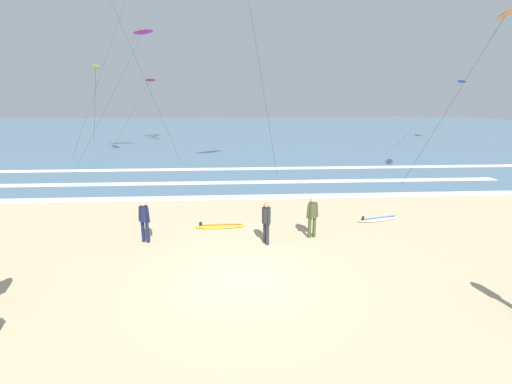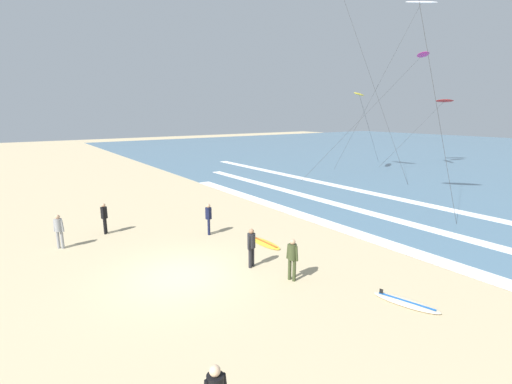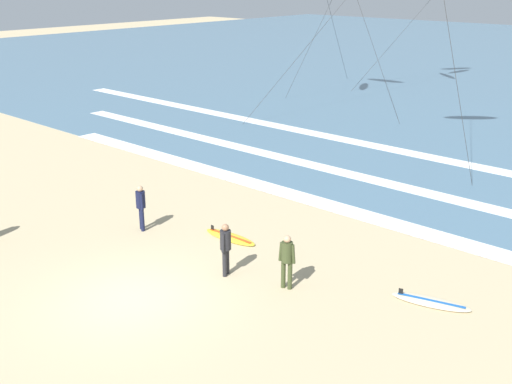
{
  "view_description": "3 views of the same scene",
  "coord_description": "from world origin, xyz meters",
  "px_view_note": "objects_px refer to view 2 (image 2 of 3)",
  "views": [
    {
      "loc": [
        -0.29,
        -10.1,
        5.23
      ],
      "look_at": [
        0.82,
        7.25,
        0.84
      ],
      "focal_mm": 25.95,
      "sensor_mm": 36.0,
      "label": 1
    },
    {
      "loc": [
        11.91,
        -4.85,
        6.03
      ],
      "look_at": [
        -1.75,
        4.79,
        2.33
      ],
      "focal_mm": 25.03,
      "sensor_mm": 36.0,
      "label": 2
    },
    {
      "loc": [
        12.5,
        -8.86,
        8.36
      ],
      "look_at": [
        0.03,
        4.97,
        1.76
      ],
      "focal_mm": 43.68,
      "sensor_mm": 36.0,
      "label": 3
    }
  ],
  "objects_px": {
    "surfer_right_near": "(59,228)",
    "kite_yellow_high_left": "(359,95)",
    "surfer_background_far": "(104,215)",
    "kite_red_high_right": "(444,101)",
    "surfer_left_near": "(209,216)",
    "surfboard_left_pile": "(265,243)",
    "kite_white_mid_center": "(421,4)",
    "surfer_left_far": "(292,256)",
    "kite_magenta_low_near": "(422,56)",
    "surfer_foreground_main": "(251,244)",
    "surfboard_near_water": "(406,302)"
  },
  "relations": [
    {
      "from": "surfboard_near_water",
      "to": "kite_white_mid_center",
      "type": "height_order",
      "value": "kite_white_mid_center"
    },
    {
      "from": "surfboard_near_water",
      "to": "surfer_left_near",
      "type": "bearing_deg",
      "value": -168.36
    },
    {
      "from": "kite_magenta_low_near",
      "to": "surfer_foreground_main",
      "type": "bearing_deg",
      "value": -70.0
    },
    {
      "from": "surfer_left_near",
      "to": "surfboard_near_water",
      "type": "bearing_deg",
      "value": 11.64
    },
    {
      "from": "surfboard_near_water",
      "to": "surfer_background_far",
      "type": "bearing_deg",
      "value": -154.06
    },
    {
      "from": "surfer_left_near",
      "to": "surfboard_left_pile",
      "type": "bearing_deg",
      "value": 28.66
    },
    {
      "from": "surfer_foreground_main",
      "to": "kite_yellow_high_left",
      "type": "distance_m",
      "value": 26.46
    },
    {
      "from": "surfer_left_near",
      "to": "kite_red_high_right",
      "type": "xyz_separation_m",
      "value": [
        -6.49,
        34.06,
        6.44
      ]
    },
    {
      "from": "surfer_right_near",
      "to": "surfboard_near_water",
      "type": "xyz_separation_m",
      "value": [
        11.9,
        8.45,
        -0.91
      ]
    },
    {
      "from": "surfboard_near_water",
      "to": "kite_yellow_high_left",
      "type": "height_order",
      "value": "kite_yellow_high_left"
    },
    {
      "from": "surfer_background_far",
      "to": "kite_white_mid_center",
      "type": "height_order",
      "value": "kite_white_mid_center"
    },
    {
      "from": "surfboard_near_water",
      "to": "kite_white_mid_center",
      "type": "bearing_deg",
      "value": 122.48
    },
    {
      "from": "surfer_foreground_main",
      "to": "surfer_background_far",
      "type": "relative_size",
      "value": 1.0
    },
    {
      "from": "surfer_foreground_main",
      "to": "kite_red_high_right",
      "type": "bearing_deg",
      "value": 107.66
    },
    {
      "from": "surfer_right_near",
      "to": "kite_yellow_high_left",
      "type": "bearing_deg",
      "value": 102.81
    },
    {
      "from": "surfer_background_far",
      "to": "surfer_foreground_main",
      "type": "bearing_deg",
      "value": 26.41
    },
    {
      "from": "surfer_left_near",
      "to": "surfer_background_far",
      "type": "relative_size",
      "value": 1.0
    },
    {
      "from": "surfer_background_far",
      "to": "surfer_right_near",
      "type": "bearing_deg",
      "value": -65.12
    },
    {
      "from": "surfer_left_near",
      "to": "surfer_background_far",
      "type": "height_order",
      "value": "same"
    },
    {
      "from": "surfer_foreground_main",
      "to": "kite_magenta_low_near",
      "type": "xyz_separation_m",
      "value": [
        -9.94,
        27.3,
        10.64
      ]
    },
    {
      "from": "surfer_right_near",
      "to": "kite_red_high_right",
      "type": "bearing_deg",
      "value": 96.1
    },
    {
      "from": "surfboard_near_water",
      "to": "kite_red_high_right",
      "type": "relative_size",
      "value": 0.25
    },
    {
      "from": "surfer_left_near",
      "to": "kite_white_mid_center",
      "type": "height_order",
      "value": "kite_white_mid_center"
    },
    {
      "from": "kite_red_high_right",
      "to": "surfer_left_far",
      "type": "bearing_deg",
      "value": -69.33
    },
    {
      "from": "surfboard_left_pile",
      "to": "kite_red_high_right",
      "type": "height_order",
      "value": "kite_red_high_right"
    },
    {
      "from": "kite_red_high_right",
      "to": "kite_magenta_low_near",
      "type": "bearing_deg",
      "value": -81.69
    },
    {
      "from": "surfer_background_far",
      "to": "kite_red_high_right",
      "type": "xyz_separation_m",
      "value": [
        -3.32,
        38.33,
        6.44
      ]
    },
    {
      "from": "kite_magenta_low_near",
      "to": "surfer_right_near",
      "type": "bearing_deg",
      "value": -84.38
    },
    {
      "from": "surfer_foreground_main",
      "to": "surfer_background_far",
      "type": "height_order",
      "value": "same"
    },
    {
      "from": "surfer_left_far",
      "to": "surfboard_left_pile",
      "type": "distance_m",
      "value": 3.96
    },
    {
      "from": "surfer_left_near",
      "to": "kite_magenta_low_near",
      "type": "distance_m",
      "value": 29.37
    },
    {
      "from": "surfer_foreground_main",
      "to": "surfer_left_far",
      "type": "xyz_separation_m",
      "value": [
        1.83,
        0.55,
        0.0
      ]
    },
    {
      "from": "surfer_left_near",
      "to": "kite_yellow_high_left",
      "type": "distance_m",
      "value": 24.14
    },
    {
      "from": "surfboard_near_water",
      "to": "kite_magenta_low_near",
      "type": "relative_size",
      "value": 0.15
    },
    {
      "from": "surfer_left_far",
      "to": "kite_white_mid_center",
      "type": "bearing_deg",
      "value": 114.81
    },
    {
      "from": "surfboard_left_pile",
      "to": "kite_red_high_right",
      "type": "relative_size",
      "value": 0.24
    },
    {
      "from": "surfer_left_near",
      "to": "kite_white_mid_center",
      "type": "relative_size",
      "value": 0.1
    },
    {
      "from": "surfer_left_near",
      "to": "surfer_left_far",
      "type": "relative_size",
      "value": 1.0
    },
    {
      "from": "surfboard_near_water",
      "to": "surfboard_left_pile",
      "type": "height_order",
      "value": "same"
    },
    {
      "from": "surfer_left_far",
      "to": "surfboard_near_water",
      "type": "xyz_separation_m",
      "value": [
        3.41,
        1.92,
        -0.91
      ]
    },
    {
      "from": "kite_magenta_low_near",
      "to": "kite_yellow_high_left",
      "type": "relative_size",
      "value": 1.24
    },
    {
      "from": "surfer_background_far",
      "to": "kite_white_mid_center",
      "type": "xyz_separation_m",
      "value": [
        -2.79,
        30.94,
        15.43
      ]
    },
    {
      "from": "surfer_left_far",
      "to": "surfboard_left_pile",
      "type": "xyz_separation_m",
      "value": [
        -3.58,
        1.42,
        -0.91
      ]
    },
    {
      "from": "surfer_right_near",
      "to": "kite_red_high_right",
      "type": "height_order",
      "value": "kite_red_high_right"
    },
    {
      "from": "surfer_left_near",
      "to": "surfboard_left_pile",
      "type": "distance_m",
      "value": 3.26
    },
    {
      "from": "surfer_left_near",
      "to": "surfer_background_far",
      "type": "bearing_deg",
      "value": -126.56
    },
    {
      "from": "surfer_foreground_main",
      "to": "surfboard_left_pile",
      "type": "bearing_deg",
      "value": 131.71
    },
    {
      "from": "surfer_right_near",
      "to": "kite_red_high_right",
      "type": "xyz_separation_m",
      "value": [
        -4.33,
        40.5,
        6.44
      ]
    },
    {
      "from": "surfer_left_near",
      "to": "surfboard_left_pile",
      "type": "height_order",
      "value": "surfer_left_near"
    },
    {
      "from": "kite_yellow_high_left",
      "to": "surfer_right_near",
      "type": "bearing_deg",
      "value": -77.19
    }
  ]
}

